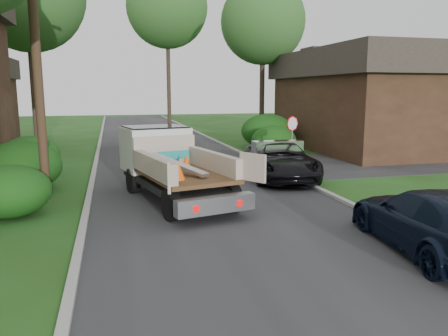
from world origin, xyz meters
TOP-DOWN VIEW (x-y plane):
  - ground at (0.00, 0.00)m, footprint 120.00×120.00m
  - road at (0.00, 10.00)m, footprint 8.00×90.00m
  - side_street at (12.00, 9.00)m, footprint 16.00×7.00m
  - curb_left at (-4.10, 10.00)m, footprint 0.20×90.00m
  - curb_right at (4.10, 10.00)m, footprint 0.20×90.00m
  - stop_sign at (5.20, 9.00)m, footprint 0.71×0.32m
  - utility_pole at (-5.48, 4.98)m, footprint 2.42×1.25m
  - house_right at (13.00, 14.00)m, footprint 9.72×12.96m
  - hedge_left_a at (-6.20, 3.00)m, footprint 2.34×2.34m
  - hedge_left_b at (-6.50, 6.50)m, footprint 2.86×2.86m
  - hedge_left_c at (-6.80, 10.00)m, footprint 2.60×2.60m
  - hedge_right_a at (5.80, 13.00)m, footprint 2.60×2.60m
  - hedge_right_b at (6.50, 16.00)m, footprint 3.38×3.38m
  - tree_right_far at (7.50, 20.00)m, footprint 6.00×6.00m
  - tree_center_far at (2.00, 30.00)m, footprint 7.20×7.20m
  - flatbed_truck at (-1.44, 4.55)m, footprint 3.91×6.66m
  - black_pickup at (3.60, 6.44)m, footprint 3.43×5.83m
  - navy_suv at (3.72, -2.50)m, footprint 2.69×5.28m

SIDE VIEW (x-z plane):
  - ground at x=0.00m, z-range 0.00..0.00m
  - road at x=0.00m, z-range -0.01..0.01m
  - side_street at x=12.00m, z-range 0.00..0.02m
  - curb_left at x=-4.10m, z-range 0.00..0.12m
  - curb_right at x=4.10m, z-range 0.00..0.12m
  - navy_suv at x=3.72m, z-range 0.00..1.47m
  - black_pickup at x=3.60m, z-range 0.00..1.52m
  - hedge_left_a at x=-6.20m, z-range 0.00..1.53m
  - hedge_left_c at x=-6.80m, z-range 0.00..1.70m
  - hedge_right_a at x=5.80m, z-range 0.00..1.70m
  - hedge_left_b at x=-6.50m, z-range 0.00..1.87m
  - hedge_right_b at x=6.50m, z-range 0.00..2.21m
  - flatbed_truck at x=-1.44m, z-range 0.10..2.47m
  - stop_sign at x=5.20m, z-range 0.54..3.02m
  - house_right at x=13.00m, z-range 0.06..6.26m
  - utility_pole at x=-5.48m, z-range 0.17..10.17m
  - tree_right_far at x=7.50m, z-range 2.73..14.23m
  - tree_center_far at x=2.00m, z-range 3.68..18.28m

